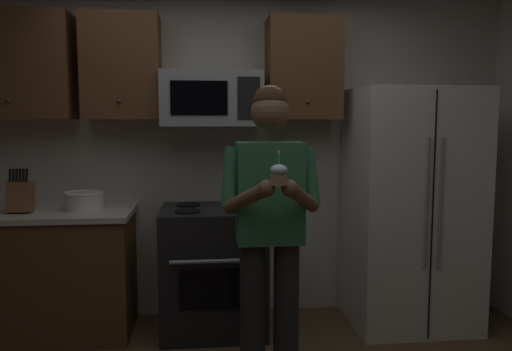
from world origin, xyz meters
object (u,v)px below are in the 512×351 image
at_px(refrigerator, 411,208).
at_px(cupcake, 279,174).
at_px(microwave, 211,99).
at_px(oven_range, 213,269).
at_px(bowl_large_white, 84,200).
at_px(knife_block, 20,196).
at_px(person, 270,220).

xyz_separation_m(refrigerator, cupcake, (-1.19, -1.14, 0.39)).
bearing_deg(microwave, refrigerator, -6.03).
distance_m(oven_range, microwave, 1.26).
bearing_deg(bowl_large_white, oven_range, -2.23).
distance_m(refrigerator, cupcake, 1.70).
xyz_separation_m(microwave, knife_block, (-1.34, -0.15, -0.68)).
bearing_deg(refrigerator, cupcake, -136.17).
bearing_deg(refrigerator, oven_range, 178.50).
xyz_separation_m(microwave, bowl_large_white, (-0.92, -0.08, -0.73)).
relative_size(bowl_large_white, person, 0.16).
bearing_deg(person, oven_range, 109.92).
bearing_deg(microwave, bowl_large_white, -174.85).
bearing_deg(cupcake, oven_range, 104.66).
xyz_separation_m(refrigerator, bowl_large_white, (-2.42, 0.08, 0.09)).
distance_m(refrigerator, knife_block, 2.84).
relative_size(refrigerator, person, 1.02).
relative_size(microwave, person, 0.42).
xyz_separation_m(bowl_large_white, person, (1.23, -0.89, 0.01)).
xyz_separation_m(knife_block, cupcake, (1.65, -1.15, 0.25)).
height_order(refrigerator, knife_block, refrigerator).
distance_m(microwave, knife_block, 1.51).
distance_m(bowl_large_white, cupcake, 1.76).
bearing_deg(bowl_large_white, cupcake, -44.64).
height_order(oven_range, knife_block, knife_block).
distance_m(knife_block, bowl_large_white, 0.42).
height_order(microwave, person, microwave).
bearing_deg(person, knife_block, 153.48).
bearing_deg(microwave, knife_block, -173.66).
distance_m(microwave, cupcake, 1.40).
height_order(knife_block, bowl_large_white, knife_block).
height_order(person, cupcake, person).
distance_m(microwave, bowl_large_white, 1.18).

